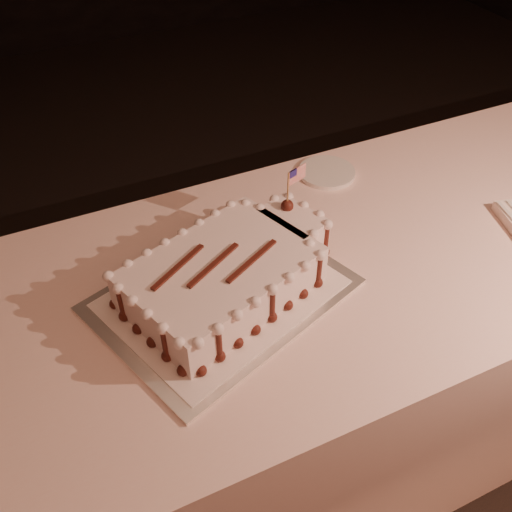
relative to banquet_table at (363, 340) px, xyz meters
name	(u,v)px	position (x,y,z in m)	size (l,w,h in m)	color
banquet_table	(363,340)	(0.00, 0.00, 0.00)	(2.40, 0.80, 0.75)	#FFD2C5
cake_board	(222,295)	(-0.42, -0.01, 0.38)	(0.51, 0.38, 0.01)	white
doily	(222,293)	(-0.42, -0.01, 0.38)	(0.45, 0.34, 0.00)	white
sheet_cake	(231,271)	(-0.39, 0.00, 0.43)	(0.50, 0.37, 0.19)	white
side_plate	(327,172)	(0.02, 0.30, 0.38)	(0.16, 0.16, 0.01)	white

